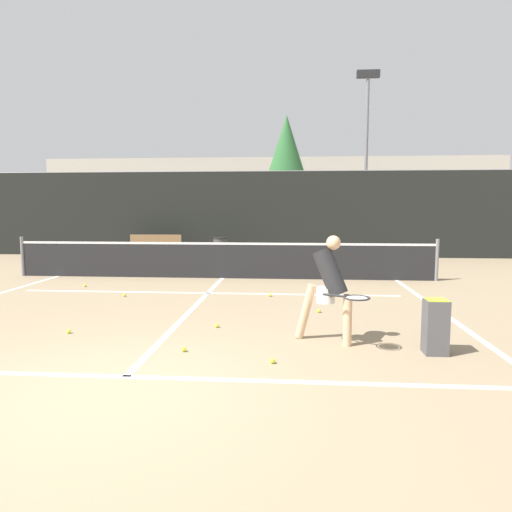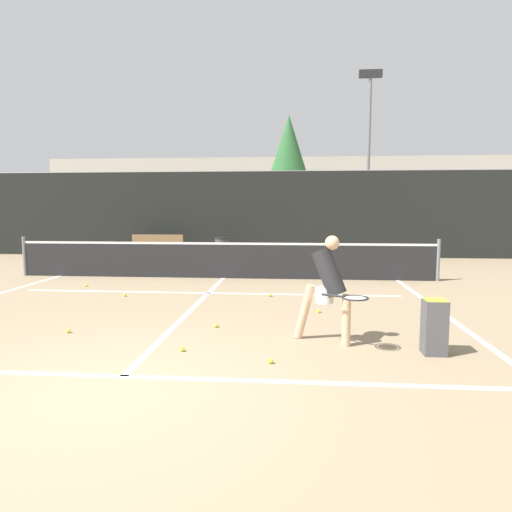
# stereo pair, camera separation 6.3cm
# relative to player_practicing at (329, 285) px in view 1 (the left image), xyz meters

# --- Properties ---
(ground_plane) EXTENTS (100.00, 100.00, 0.00)m
(ground_plane) POSITION_rel_player_practicing_xyz_m (-2.34, -1.86, -0.82)
(ground_plane) COLOR #937F60
(court_baseline_near) EXTENTS (11.00, 0.10, 0.01)m
(court_baseline_near) POSITION_rel_player_practicing_xyz_m (-2.34, -1.46, -0.82)
(court_baseline_near) COLOR white
(court_baseline_near) RESTS_ON ground
(court_service_line) EXTENTS (8.25, 0.10, 0.01)m
(court_service_line) POSITION_rel_player_practicing_xyz_m (-2.34, 3.48, -0.82)
(court_service_line) COLOR white
(court_service_line) RESTS_ON ground
(court_center_mark) EXTENTS (0.10, 7.06, 0.01)m
(court_center_mark) POSITION_rel_player_practicing_xyz_m (-2.34, 2.07, -0.82)
(court_center_mark) COLOR white
(court_center_mark) RESTS_ON ground
(court_sideline_right) EXTENTS (0.10, 8.06, 0.01)m
(court_sideline_right) POSITION_rel_player_practicing_xyz_m (2.17, 2.07, -0.82)
(court_sideline_right) COLOR white
(court_sideline_right) RESTS_ON ground
(net) EXTENTS (11.09, 0.09, 1.07)m
(net) POSITION_rel_player_practicing_xyz_m (-2.34, 5.60, -0.31)
(net) COLOR slate
(net) RESTS_ON ground
(fence_back) EXTENTS (24.00, 0.06, 3.22)m
(fence_back) POSITION_rel_player_practicing_xyz_m (-2.34, 11.01, 0.78)
(fence_back) COLOR black
(fence_back) RESTS_ON ground
(player_practicing) EXTENTS (1.03, 0.90, 1.50)m
(player_practicing) POSITION_rel_player_practicing_xyz_m (0.00, 0.00, 0.00)
(player_practicing) COLOR #DBAD84
(player_practicing) RESTS_ON ground
(tennis_ball_scattered_0) EXTENTS (0.07, 0.07, 0.07)m
(tennis_ball_scattered_0) POSITION_rel_player_practicing_xyz_m (-0.97, 3.21, -0.79)
(tennis_ball_scattered_0) COLOR #D1E033
(tennis_ball_scattered_0) RESTS_ON ground
(tennis_ball_scattered_1) EXTENTS (0.07, 0.07, 0.07)m
(tennis_ball_scattered_1) POSITION_rel_player_practicing_xyz_m (-0.03, 1.81, -0.79)
(tennis_ball_scattered_1) COLOR #D1E033
(tennis_ball_scattered_1) RESTS_ON ground
(tennis_ball_scattered_2) EXTENTS (0.07, 0.07, 0.07)m
(tennis_ball_scattered_2) POSITION_rel_player_practicing_xyz_m (-4.02, 2.97, -0.79)
(tennis_ball_scattered_2) COLOR #D1E033
(tennis_ball_scattered_2) RESTS_ON ground
(tennis_ball_scattered_3) EXTENTS (0.07, 0.07, 0.07)m
(tennis_ball_scattered_3) POSITION_rel_player_practicing_xyz_m (-3.82, 0.17, -0.79)
(tennis_ball_scattered_3) COLOR #D1E033
(tennis_ball_scattered_3) RESTS_ON ground
(tennis_ball_scattered_4) EXTENTS (0.07, 0.07, 0.07)m
(tennis_ball_scattered_4) POSITION_rel_player_practicing_xyz_m (-5.38, 4.04, -0.79)
(tennis_ball_scattered_4) COLOR #D1E033
(tennis_ball_scattered_4) RESTS_ON ground
(tennis_ball_scattered_5) EXTENTS (0.07, 0.07, 0.07)m
(tennis_ball_scattered_5) POSITION_rel_player_practicing_xyz_m (-1.68, 0.68, -0.79)
(tennis_ball_scattered_5) COLOR #D1E033
(tennis_ball_scattered_5) RESTS_ON ground
(tennis_ball_scattered_6) EXTENTS (0.07, 0.07, 0.07)m
(tennis_ball_scattered_6) POSITION_rel_player_practicing_xyz_m (-1.91, -0.54, -0.79)
(tennis_ball_scattered_6) COLOR #D1E033
(tennis_ball_scattered_6) RESTS_ON ground
(tennis_ball_scattered_7) EXTENTS (0.07, 0.07, 0.07)m
(tennis_ball_scattered_7) POSITION_rel_player_practicing_xyz_m (-0.74, -0.90, -0.79)
(tennis_ball_scattered_7) COLOR #D1E033
(tennis_ball_scattered_7) RESTS_ON ground
(ball_hopper) EXTENTS (0.28, 0.28, 0.71)m
(ball_hopper) POSITION_rel_player_practicing_xyz_m (1.32, -0.36, -0.45)
(ball_hopper) COLOR #4C4C51
(ball_hopper) RESTS_ON ground
(courtside_bench) EXTENTS (1.91, 0.46, 0.86)m
(courtside_bench) POSITION_rel_player_practicing_xyz_m (-5.52, 10.11, -0.34)
(courtside_bench) COLOR olive
(courtside_bench) RESTS_ON ground
(trash_bin) EXTENTS (0.52, 0.52, 0.79)m
(trash_bin) POSITION_rel_player_practicing_xyz_m (-3.06, 9.85, -0.42)
(trash_bin) COLOR #3F3F42
(trash_bin) RESTS_ON ground
(parked_car) EXTENTS (1.67, 4.50, 1.36)m
(parked_car) POSITION_rel_player_practicing_xyz_m (-1.48, 13.81, -0.24)
(parked_car) COLOR navy
(parked_car) RESTS_ON ground
(floodlight_mast) EXTENTS (1.10, 0.24, 8.44)m
(floodlight_mast) POSITION_rel_player_practicing_xyz_m (3.10, 16.94, 4.55)
(floodlight_mast) COLOR slate
(floodlight_mast) RESTS_ON ground
(tree_west) EXTENTS (2.54, 2.54, 6.76)m
(tree_west) POSITION_rel_player_practicing_xyz_m (-0.85, 18.80, 3.94)
(tree_west) COLOR brown
(tree_west) RESTS_ON ground
(building_far) EXTENTS (36.00, 2.40, 5.73)m
(building_far) POSITION_rel_player_practicing_xyz_m (-2.34, 30.88, 2.04)
(building_far) COLOR #B2ADA3
(building_far) RESTS_ON ground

